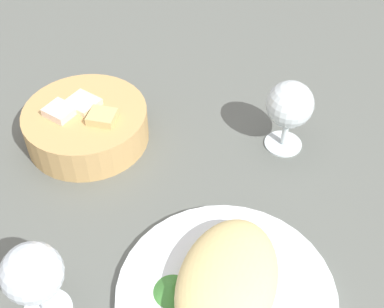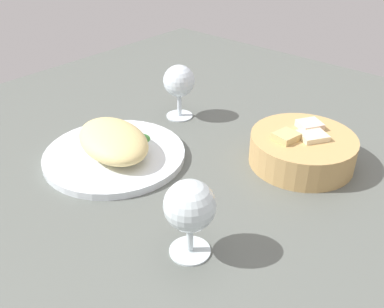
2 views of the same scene
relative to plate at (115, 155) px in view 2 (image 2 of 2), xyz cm
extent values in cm
cube|color=#585D58|center=(16.74, 8.42, -1.70)|extent=(140.00, 140.00, 2.00)
cylinder|color=white|center=(0.00, 0.00, 0.00)|extent=(27.70, 27.70, 1.40)
ellipsoid|color=#E2CA82|center=(0.00, 0.00, 3.35)|extent=(21.24, 16.60, 5.30)
cone|color=#3F8437|center=(-0.25, 6.69, 1.45)|extent=(4.88, 4.88, 1.49)
cylinder|color=tan|center=(28.47, 22.64, 2.23)|extent=(19.97, 19.97, 5.86)
cube|color=beige|center=(29.91, 23.06, 3.74)|extent=(6.31, 6.46, 4.87)
cube|color=beige|center=(27.59, 26.19, 4.33)|extent=(5.55, 5.70, 4.31)
cube|color=tan|center=(26.49, 19.31, 4.41)|extent=(4.44, 4.77, 4.16)
cylinder|color=silver|center=(28.25, -9.63, -0.40)|extent=(6.14, 6.14, 0.60)
cylinder|color=silver|center=(28.25, -9.63, 2.02)|extent=(1.00, 1.00, 4.24)
sphere|color=silver|center=(28.25, -9.63, 7.85)|extent=(7.41, 7.41, 7.41)
cylinder|color=silver|center=(-2.82, 22.00, -0.40)|extent=(6.14, 6.14, 0.60)
cylinder|color=silver|center=(-2.82, 22.00, 2.24)|extent=(1.00, 1.00, 4.68)
sphere|color=silver|center=(-2.82, 22.00, 8.16)|extent=(7.16, 7.16, 7.16)
camera|label=1|loc=(-32.50, 2.98, 57.55)|focal=47.49mm
camera|label=2|loc=(59.13, -44.53, 44.81)|focal=40.44mm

